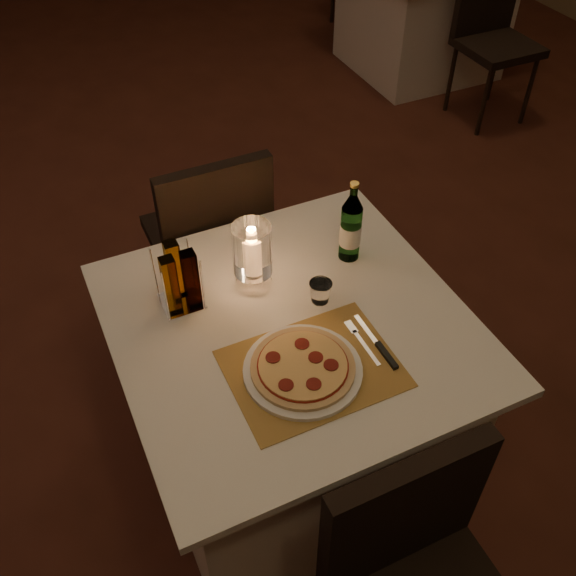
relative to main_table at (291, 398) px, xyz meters
name	(u,v)px	position (x,y,z in m)	size (l,w,h in m)	color
floor	(185,322)	(-0.13, 0.83, -0.38)	(8.00, 10.00, 0.02)	#4D2218
main_table	(291,398)	(0.00, 0.00, 0.00)	(1.00, 1.00, 0.74)	white
chair_far	(211,232)	(0.00, 0.71, 0.18)	(0.42, 0.42, 0.90)	black
placemat	(313,368)	(-0.02, -0.18, 0.37)	(0.45, 0.34, 0.00)	#AB803B
plate	(303,370)	(-0.05, -0.18, 0.38)	(0.32, 0.32, 0.01)	white
pizza	(303,366)	(-0.05, -0.18, 0.39)	(0.28, 0.28, 0.02)	#D8B77F
fork	(360,339)	(0.15, -0.15, 0.37)	(0.02, 0.18, 0.00)	silver
knife	(382,350)	(0.18, -0.21, 0.37)	(0.02, 0.22, 0.01)	black
tumbler	(320,292)	(0.12, 0.04, 0.40)	(0.07, 0.07, 0.07)	white
water_bottle	(351,228)	(0.29, 0.18, 0.48)	(0.07, 0.07, 0.28)	#60A458
hurricane_candle	(252,252)	(-0.04, 0.19, 0.50)	(0.12, 0.12, 0.22)	white
cruet_caddy	(179,280)	(-0.26, 0.20, 0.46)	(0.12, 0.12, 0.21)	white
neighbor_table_right	(422,14)	(2.19, 2.54, 0.00)	(1.00, 1.00, 0.74)	white
neighbor_chair_ra	(492,27)	(2.19, 1.83, 0.18)	(0.42, 0.42, 0.90)	black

